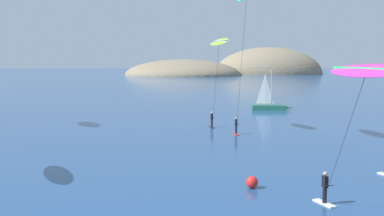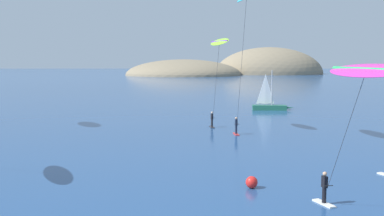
% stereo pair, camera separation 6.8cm
% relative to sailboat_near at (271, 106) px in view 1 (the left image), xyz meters
% --- Properties ---
extents(headland_island, '(86.27, 53.88, 23.84)m').
position_rel_sailboat_near_xyz_m(headland_island, '(8.75, 141.18, -0.64)').
color(headland_island, '#84755B').
rests_on(headland_island, ground).
extents(sailboat_near, '(5.94, 1.71, 5.70)m').
position_rel_sailboat_near_xyz_m(sailboat_near, '(0.00, 0.00, 0.00)').
color(sailboat_near, '#23664C').
rests_on(sailboat_near, ground).
extents(kitesurfer_magenta, '(2.70, 6.74, 7.33)m').
position_rel_sailboat_near_xyz_m(kitesurfer_magenta, '(-4.33, -47.01, 5.86)').
color(kitesurfer_magenta, silver).
rests_on(kitesurfer_magenta, ground).
extents(kitesurfer_cyan, '(1.93, 7.27, 13.35)m').
position_rel_sailboat_near_xyz_m(kitesurfer_cyan, '(-6.86, -24.97, 11.29)').
color(kitesurfer_cyan, red).
rests_on(kitesurfer_cyan, ground).
extents(kitesurfer_lime, '(2.32, 5.36, 9.51)m').
position_rel_sailboat_near_xyz_m(kitesurfer_lime, '(-8.85, -18.82, 7.57)').
color(kitesurfer_lime, '#2D2D33').
rests_on(kitesurfer_lime, ground).
extents(marker_buoy, '(0.70, 0.70, 0.70)m').
position_rel_sailboat_near_xyz_m(marker_buoy, '(-8.34, -41.06, -0.29)').
color(marker_buoy, red).
rests_on(marker_buoy, ground).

